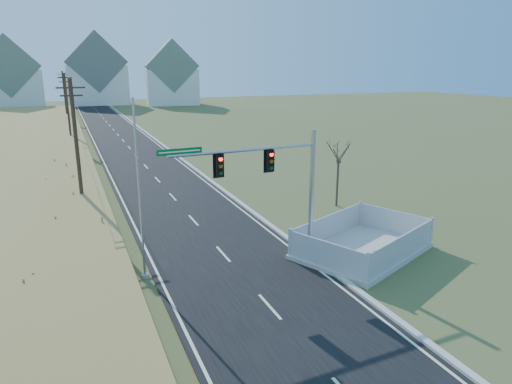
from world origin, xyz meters
The scene contains 14 objects.
ground centered at (0.00, 0.00, 0.00)m, with size 260.00×260.00×0.00m, color #4B5629.
road centered at (0.00, 50.00, 0.03)m, with size 8.00×180.00×0.06m, color black.
curb centered at (4.15, 50.00, 0.09)m, with size 0.30×180.00×0.18m, color #B2AFA8.
utility_pole_near centered at (-6.50, 15.00, 4.68)m, with size 1.80×0.26×9.00m.
utility_pole_mid centered at (-6.50, 45.00, 4.68)m, with size 1.80×0.26×9.00m.
utility_pole_far centered at (-6.50, 75.00, 4.68)m, with size 1.80×0.26×9.00m.
condo_nnw centered at (-18.00, 108.00, 6.94)m, with size 14.93×11.17×17.03m.
condo_n centered at (2.00, 112.00, 7.61)m, with size 15.27×10.20×18.54m.
condo_ne centered at (20.00, 104.00, 6.84)m, with size 14.12×10.51×16.52m.
traffic_signal_mast centered at (2.66, 2.56, 4.13)m, with size 8.33×0.71×6.63m.
fence_enclosure centered at (7.00, 1.36, 0.31)m, with size 8.41×7.25×1.63m.
open_sign centered at (4.81, -0.25, 0.37)m, with size 0.56×0.07×0.69m.
flagpole centered at (-4.30, 2.91, 3.38)m, with size 0.38×0.38×8.46m.
bare_tree centered at (10.44, 9.32, 4.05)m, with size 1.90×1.90×5.03m.
Camera 1 is at (-7.12, -17.49, 9.71)m, focal length 32.00 mm.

